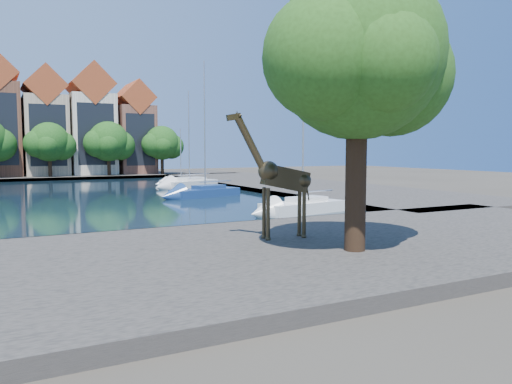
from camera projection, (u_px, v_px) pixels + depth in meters
ground at (109, 241)px, 23.74m from camera, size 160.00×160.00×0.00m
water_basin at (55, 197)px, 44.93m from camera, size 38.00×50.00×0.08m
near_quay at (149, 267)px, 17.53m from camera, size 50.00×14.00×0.50m
far_quay at (32, 177)px, 73.18m from camera, size 60.00×16.00×0.50m
right_quay at (292, 185)px, 56.43m from camera, size 14.00×52.00×0.50m
plane_tree at (360, 61)px, 18.62m from camera, size 8.32×6.40×10.62m
townhouse_east_inner at (45, 126)px, 73.44m from camera, size 5.94×9.18×15.79m
townhouse_east_mid at (91, 124)px, 76.40m from camera, size 6.43×9.18×16.65m
townhouse_east_end at (133, 131)px, 79.48m from camera, size 5.44×9.18×14.43m
far_tree_mid_east at (50, 143)px, 68.86m from camera, size 7.02×5.40×7.52m
far_tree_east at (109, 143)px, 72.54m from camera, size 7.54×5.80×7.84m
far_tree_far_east at (163, 144)px, 76.23m from camera, size 6.76×5.20×7.36m
giraffe_statue at (279, 178)px, 21.55m from camera, size 3.78×0.84×5.39m
sailboat_right_a at (303, 204)px, 33.44m from camera, size 6.34×3.19×11.75m
sailboat_right_b at (205, 190)px, 44.87m from camera, size 6.75×3.85×12.04m
sailboat_right_c at (190, 182)px, 55.63m from camera, size 7.09×4.85×10.64m
sailboat_right_d at (181, 181)px, 59.56m from camera, size 5.15×2.86×6.67m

